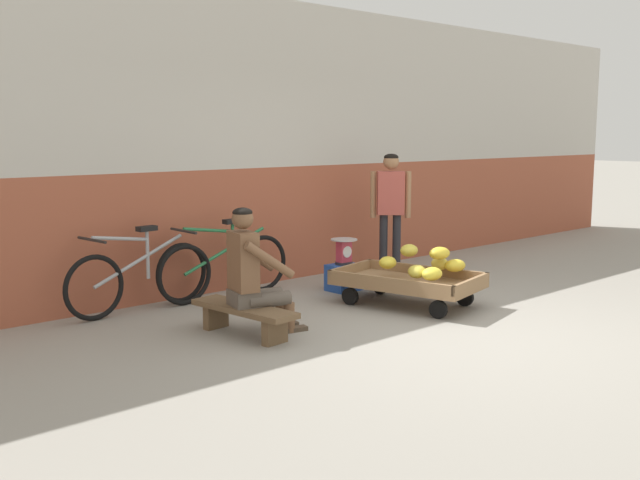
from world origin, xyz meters
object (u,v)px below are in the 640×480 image
bicycle_far_left (225,266)px  customer_adult (391,202)px  bicycle_near_left (139,277)px  vendor_seated (253,272)px  plastic_crate (344,277)px  weighing_scale (344,251)px  low_bench (244,314)px  banana_cart (408,283)px

bicycle_far_left → customer_adult: customer_adult is taller
bicycle_near_left → vendor_seated: bearing=-77.6°
plastic_crate → customer_adult: size_ratio=0.24×
weighing_scale → low_bench: bearing=-159.0°
weighing_scale → bicycle_far_left: (-1.22, 0.59, -0.10)m
low_bench → bicycle_near_left: (-0.23, 1.43, 0.15)m
banana_cart → low_bench: banana_cart is taller
banana_cart → low_bench: 1.95m
plastic_crate → customer_adult: customer_adult is taller
plastic_crate → bicycle_far_left: bearing=154.1°
vendor_seated → weighing_scale: bearing=22.4°
weighing_scale → bicycle_far_left: size_ratio=0.18×
bicycle_near_left → bicycle_far_left: bearing=-4.6°
banana_cart → bicycle_far_left: bearing=127.2°
banana_cart → low_bench: (-1.94, 0.22, -0.04)m
vendor_seated → bicycle_far_left: (0.67, 1.37, -0.21)m
low_bench → weighing_scale: bearing=21.0°
banana_cart → plastic_crate: 0.98m
vendor_seated → weighing_scale: (1.88, 0.78, -0.11)m
low_bench → plastic_crate: (1.97, 0.76, -0.05)m
banana_cart → plastic_crate: (0.03, 0.98, -0.09)m
low_bench → vendor_seated: size_ratio=0.99×
weighing_scale → customer_adult: (0.87, 0.09, 0.50)m
plastic_crate → customer_adult: (0.87, 0.09, 0.80)m
bicycle_far_left → customer_adult: size_ratio=1.09×
low_bench → plastic_crate: bearing=21.0°
bicycle_near_left → bicycle_far_left: 0.99m
banana_cart → bicycle_far_left: (-1.19, 1.57, 0.11)m
weighing_scale → bicycle_far_left: 1.36m
vendor_seated → plastic_crate: vendor_seated is taller
banana_cart → plastic_crate: size_ratio=4.42×
low_bench → bicycle_far_left: 1.55m
low_bench → vendor_seated: vendor_seated is taller
low_bench → plastic_crate: plastic_crate is taller
low_bench → weighing_scale: (1.97, 0.76, 0.25)m
low_bench → weighing_scale: 2.12m
weighing_scale → bicycle_near_left: bearing=163.0°
low_bench → vendor_seated: (0.09, -0.02, 0.37)m
plastic_crate → customer_adult: bearing=5.7°
vendor_seated → bicycle_near_left: (-0.32, 1.45, -0.21)m
banana_cart → weighing_scale: 1.00m
banana_cart → bicycle_far_left: 1.97m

